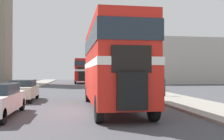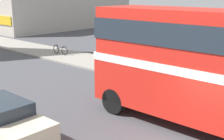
% 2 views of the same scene
% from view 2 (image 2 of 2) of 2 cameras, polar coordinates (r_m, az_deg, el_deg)
% --- Properties ---
extents(double_decker_bus, '(2.53, 9.49, 4.45)m').
position_cam_2_polar(double_decker_bus, '(11.62, 17.67, 1.49)').
color(double_decker_bus, red).
rests_on(double_decker_bus, ground_plane).
extents(car_parked_mid, '(1.67, 4.05, 1.47)m').
position_cam_2_polar(car_parked_mid, '(11.40, -19.31, -8.81)').
color(car_parked_mid, beige).
rests_on(car_parked_mid, ground_plane).
extents(pedestrian_walking, '(0.31, 0.31, 1.55)m').
position_cam_2_polar(pedestrian_walking, '(18.92, 8.53, 1.68)').
color(pedestrian_walking, '#282833').
rests_on(pedestrian_walking, sidewalk_right).
extents(bicycle_on_pavement, '(0.05, 1.76, 0.78)m').
position_cam_2_polar(bicycle_on_pavement, '(25.40, -9.44, 3.67)').
color(bicycle_on_pavement, black).
rests_on(bicycle_on_pavement, sidewalk_right).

